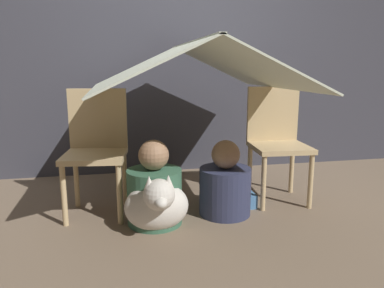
{
  "coord_description": "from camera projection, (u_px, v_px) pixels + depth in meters",
  "views": [
    {
      "loc": [
        -0.52,
        -2.49,
        1.01
      ],
      "look_at": [
        0.0,
        0.06,
        0.47
      ],
      "focal_mm": 35.0,
      "sensor_mm": 36.0,
      "label": 1
    }
  ],
  "objects": [
    {
      "name": "wall_back",
      "position": [
        170.0,
        41.0,
        3.49
      ],
      "size": [
        7.0,
        0.05,
        2.5
      ],
      "color": "#3D3D47",
      "rests_on": "ground_plane"
    },
    {
      "name": "ground_plane",
      "position": [
        194.0,
        210.0,
        2.69
      ],
      "size": [
        8.8,
        8.8,
        0.0
      ],
      "primitive_type": "plane",
      "color": "#7A6651"
    },
    {
      "name": "chair_right",
      "position": [
        277.0,
        138.0,
        2.85
      ],
      "size": [
        0.44,
        0.44,
        0.86
      ],
      "rotation": [
        0.0,
        0.0,
        -0.07
      ],
      "color": "#D1B27F",
      "rests_on": "ground_plane"
    },
    {
      "name": "floor_cushion",
      "position": [
        229.0,
        198.0,
        2.79
      ],
      "size": [
        0.35,
        0.28,
        0.1
      ],
      "color": "#4C7FB2",
      "rests_on": "ground_plane"
    },
    {
      "name": "person_second",
      "position": [
        225.0,
        186.0,
        2.58
      ],
      "size": [
        0.36,
        0.36,
        0.52
      ],
      "color": "#2D3351",
      "rests_on": "ground_plane"
    },
    {
      "name": "sheet_canopy",
      "position": [
        192.0,
        65.0,
        2.54
      ],
      "size": [
        1.35,
        1.49,
        0.32
      ],
      "color": "silver"
    },
    {
      "name": "dog",
      "position": [
        157.0,
        204.0,
        2.3
      ],
      "size": [
        0.4,
        0.41,
        0.4
      ],
      "color": "silver",
      "rests_on": "ground_plane"
    },
    {
      "name": "person_front",
      "position": [
        154.0,
        191.0,
        2.43
      ],
      "size": [
        0.35,
        0.35,
        0.56
      ],
      "color": "#38664C",
      "rests_on": "ground_plane"
    },
    {
      "name": "chair_left",
      "position": [
        96.0,
        146.0,
        2.59
      ],
      "size": [
        0.45,
        0.45,
        0.86
      ],
      "rotation": [
        0.0,
        0.0,
        -0.13
      ],
      "color": "#D1B27F",
      "rests_on": "ground_plane"
    }
  ]
}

